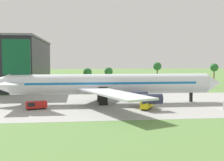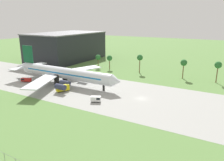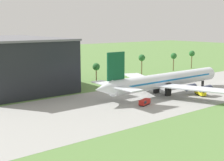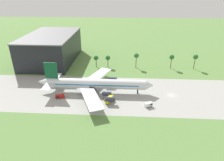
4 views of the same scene
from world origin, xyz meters
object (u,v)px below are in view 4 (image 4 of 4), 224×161
fuel_truck (149,104)px  terminal_building (52,48)px  catering_van (60,96)px  jet_airliner (95,84)px  baggage_tug (109,99)px

fuel_truck → terminal_building: bearing=137.3°
catering_van → jet_airliner: bearing=22.8°
baggage_tug → fuel_truck: size_ratio=1.41×
baggage_tug → catering_van: 27.93m
jet_airliner → fuel_truck: 33.03m
jet_airliner → catering_van: jet_airliner is taller
baggage_tug → terminal_building: terminal_building is taller
jet_airliner → fuel_truck: (29.72, -13.77, -4.19)m
fuel_truck → catering_van: fuel_truck is taller
jet_airliner → fuel_truck: size_ratio=15.23×
fuel_truck → terminal_building: (-72.41, 66.71, 9.60)m
terminal_building → catering_van: bearing=-68.7°
baggage_tug → jet_airliner: bearing=130.3°
jet_airliner → fuel_truck: bearing=-24.9°
jet_airliner → catering_van: 20.96m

